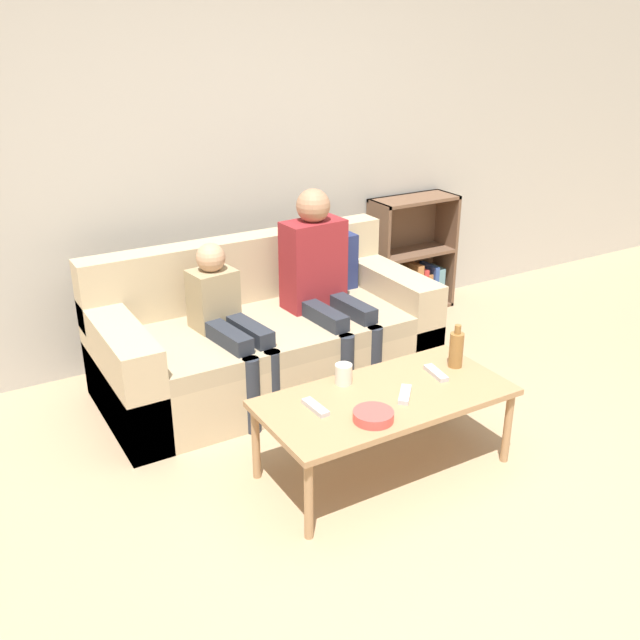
# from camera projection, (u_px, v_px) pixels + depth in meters

# --- Properties ---
(ground_plane) EXTENTS (22.00, 22.00, 0.00)m
(ground_plane) POSITION_uv_depth(u_px,v_px,m) (471.00, 530.00, 3.12)
(ground_plane) COLOR tan
(wall_back) EXTENTS (12.00, 0.06, 2.60)m
(wall_back) POSITION_uv_depth(u_px,v_px,m) (232.00, 150.00, 4.52)
(wall_back) COLOR #B7B2A8
(wall_back) RESTS_ON ground_plane
(couch) EXTENTS (1.97, 0.91, 0.84)m
(couch) POSITION_uv_depth(u_px,v_px,m) (266.00, 339.00, 4.30)
(couch) COLOR tan
(couch) RESTS_ON ground_plane
(bookshelf) EXTENTS (0.65, 0.28, 0.87)m
(bookshelf) POSITION_uv_depth(u_px,v_px,m) (408.00, 268.00, 5.40)
(bookshelf) COLOR brown
(bookshelf) RESTS_ON ground_plane
(coffee_table) EXTENTS (1.22, 0.59, 0.42)m
(coffee_table) POSITION_uv_depth(u_px,v_px,m) (385.00, 402.00, 3.40)
(coffee_table) COLOR #A87F56
(coffee_table) RESTS_ON ground_plane
(person_adult) EXTENTS (0.38, 0.65, 1.16)m
(person_adult) POSITION_uv_depth(u_px,v_px,m) (321.00, 273.00, 4.24)
(person_adult) COLOR #282D38
(person_adult) RESTS_ON ground_plane
(person_child) EXTENTS (0.31, 0.65, 0.93)m
(person_child) POSITION_uv_depth(u_px,v_px,m) (227.00, 318.00, 3.95)
(person_child) COLOR #282D38
(person_child) RESTS_ON ground_plane
(cup_near) EXTENTS (0.09, 0.09, 0.10)m
(cup_near) POSITION_uv_depth(u_px,v_px,m) (344.00, 374.00, 3.48)
(cup_near) COLOR silver
(cup_near) RESTS_ON coffee_table
(tv_remote_0) EXTENTS (0.05, 0.17, 0.02)m
(tv_remote_0) POSITION_uv_depth(u_px,v_px,m) (315.00, 407.00, 3.26)
(tv_remote_0) COLOR #B7B7BC
(tv_remote_0) RESTS_ON coffee_table
(tv_remote_1) EXTENTS (0.07, 0.18, 0.02)m
(tv_remote_1) POSITION_uv_depth(u_px,v_px,m) (436.00, 373.00, 3.57)
(tv_remote_1) COLOR #B7B7BC
(tv_remote_1) RESTS_ON coffee_table
(tv_remote_2) EXTENTS (0.15, 0.16, 0.02)m
(tv_remote_2) POSITION_uv_depth(u_px,v_px,m) (405.00, 394.00, 3.37)
(tv_remote_2) COLOR #B7B7BC
(tv_remote_2) RESTS_ON coffee_table
(snack_bowl) EXTENTS (0.18, 0.18, 0.05)m
(snack_bowl) POSITION_uv_depth(u_px,v_px,m) (373.00, 416.00, 3.17)
(snack_bowl) COLOR #DB4C47
(snack_bowl) RESTS_ON coffee_table
(bottle) EXTENTS (0.07, 0.07, 0.23)m
(bottle) POSITION_uv_depth(u_px,v_px,m) (456.00, 349.00, 3.63)
(bottle) COLOR olive
(bottle) RESTS_ON coffee_table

